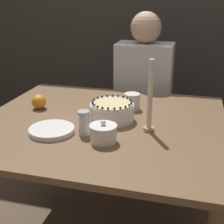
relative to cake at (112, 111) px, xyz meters
name	(u,v)px	position (x,y,z in m)	size (l,w,h in m)	color
wall_behind	(147,4)	(-0.05, 1.37, 0.49)	(8.00, 0.05, 2.60)	#38332D
dining_table	(102,140)	(-0.05, -0.03, -0.16)	(1.26, 1.12, 0.77)	brown
cake	(112,111)	(0.00, 0.00, 0.00)	(0.23, 0.23, 0.11)	white
sugar_bowl	(103,133)	(0.03, -0.26, -0.01)	(0.12, 0.12, 0.10)	white
sugar_shaker	(84,123)	(-0.08, -0.21, 0.01)	(0.06, 0.06, 0.12)	white
plate_stack	(52,130)	(-0.24, -0.23, -0.04)	(0.22, 0.22, 0.02)	white
candle	(150,102)	(0.21, -0.09, 0.10)	(0.05, 0.05, 0.35)	tan
cup	(132,101)	(0.07, 0.19, 0.00)	(0.09, 0.09, 0.09)	white
orange_fruit_0	(39,102)	(-0.45, 0.06, -0.01)	(0.08, 0.08, 0.08)	orange
person_man_blue_shirt	(143,110)	(0.05, 0.73, -0.25)	(0.40, 0.34, 1.28)	#2D2D38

